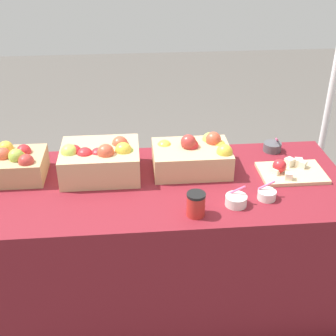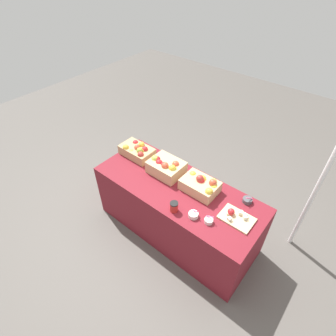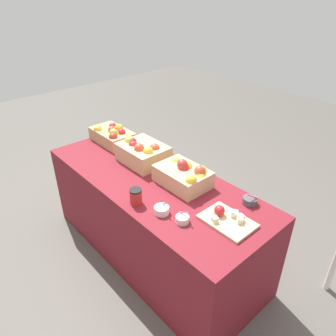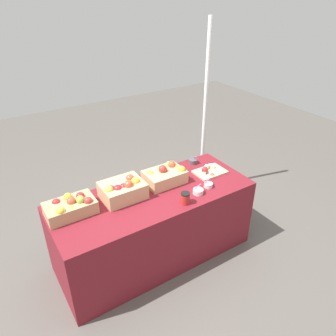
# 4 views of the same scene
# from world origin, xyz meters

# --- Properties ---
(ground_plane) EXTENTS (10.00, 10.00, 0.00)m
(ground_plane) POSITION_xyz_m (0.00, 0.00, 0.00)
(ground_plane) COLOR #56514C
(table) EXTENTS (1.90, 0.76, 0.74)m
(table) POSITION_xyz_m (0.00, 0.00, 0.37)
(table) COLOR maroon
(table) RESTS_ON ground_plane
(apple_crate_left) EXTENTS (0.41, 0.25, 0.17)m
(apple_crate_left) POSITION_xyz_m (-0.72, 0.12, 0.81)
(apple_crate_left) COLOR tan
(apple_crate_left) RESTS_ON table
(apple_crate_middle) EXTENTS (0.38, 0.30, 0.20)m
(apple_crate_middle) POSITION_xyz_m (-0.25, 0.10, 0.83)
(apple_crate_middle) COLOR tan
(apple_crate_middle) RESTS_ON table
(apple_crate_right) EXTENTS (0.38, 0.27, 0.19)m
(apple_crate_right) POSITION_xyz_m (0.21, 0.12, 0.82)
(apple_crate_right) COLOR tan
(apple_crate_right) RESTS_ON table
(cutting_board_front) EXTENTS (0.32, 0.22, 0.09)m
(cutting_board_front) POSITION_xyz_m (0.68, 0.03, 0.76)
(cutting_board_front) COLOR #D1B284
(cutting_board_front) RESTS_ON table
(sample_bowl_near) EXTENTS (0.10, 0.10, 0.09)m
(sample_bowl_near) POSITION_xyz_m (0.36, -0.22, 0.76)
(sample_bowl_near) COLOR silver
(sample_bowl_near) RESTS_ON table
(sample_bowl_mid) EXTENTS (0.08, 0.08, 0.08)m
(sample_bowl_mid) POSITION_xyz_m (0.51, -0.18, 0.76)
(sample_bowl_mid) COLOR silver
(sample_bowl_mid) RESTS_ON table
(sample_bowl_far) EXTENTS (0.10, 0.10, 0.10)m
(sample_bowl_far) POSITION_xyz_m (0.67, 0.28, 0.76)
(sample_bowl_far) COLOR #4C4C51
(sample_bowl_far) RESTS_ON table
(coffee_cup) EXTENTS (0.08, 0.08, 0.11)m
(coffee_cup) POSITION_xyz_m (0.17, -0.28, 0.79)
(coffee_cup) COLOR red
(coffee_cup) RESTS_ON table
(tent_pole) EXTENTS (0.04, 0.04, 2.15)m
(tent_pole) POSITION_xyz_m (1.16, 0.73, 1.08)
(tent_pole) COLOR white
(tent_pole) RESTS_ON ground_plane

